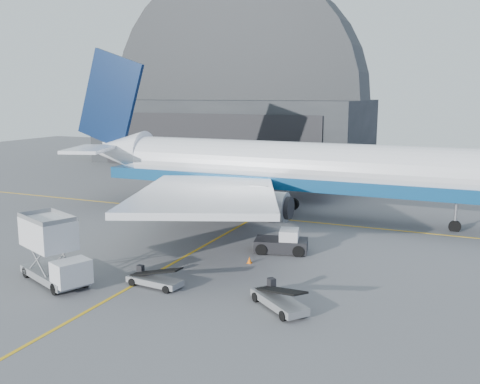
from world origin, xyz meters
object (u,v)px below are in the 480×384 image
at_px(belt_loader_a, 154,279).
at_px(pushback_tug, 283,243).
at_px(airliner, 278,168).
at_px(belt_loader_b, 279,300).
at_px(catering_truck, 53,251).

bearing_deg(belt_loader_a, pushback_tug, 69.69).
bearing_deg(airliner, pushback_tug, -68.64).
bearing_deg(belt_loader_a, airliner, 94.72).
height_order(airliner, belt_loader_b, airliner).
relative_size(belt_loader_a, belt_loader_b, 0.96).
xyz_separation_m(airliner, belt_loader_a, (-0.33, -24.50, -4.75)).
height_order(belt_loader_a, belt_loader_b, belt_loader_b).
height_order(pushback_tug, belt_loader_a, pushback_tug).
height_order(airliner, catering_truck, airliner).
relative_size(pushback_tug, belt_loader_a, 1.11).
bearing_deg(belt_loader_b, catering_truck, -134.57).
height_order(catering_truck, pushback_tug, catering_truck).
distance_m(catering_truck, belt_loader_b, 16.36).
relative_size(catering_truck, belt_loader_b, 1.54).
bearing_deg(pushback_tug, belt_loader_b, -85.60).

